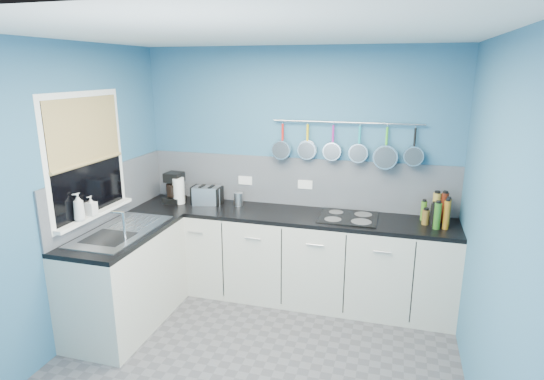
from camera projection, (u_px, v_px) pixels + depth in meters
The scene contains 42 objects.
floor at pixel (252, 367), 3.53m from camera, with size 3.20×3.00×0.02m, color #47474C.
ceiling at pixel (248, 31), 2.88m from camera, with size 3.20×3.00×0.02m, color white.
wall_back at pixel (297, 172), 4.61m from camera, with size 3.20×0.02×2.50m, color #2F6183.
wall_front at pixel (132, 331), 1.80m from camera, with size 3.20×0.02×2.50m, color #2F6183.
wall_left at pixel (63, 200), 3.63m from camera, with size 0.02×3.00×2.50m, color #2F6183.
wall_right at pixel (495, 239), 2.78m from camera, with size 0.02×3.00×2.50m, color #2F6183.
backsplash_back at pixel (296, 182), 4.61m from camera, with size 3.20×0.02×0.50m, color slate.
backsplash_left at pixel (111, 193), 4.20m from camera, with size 0.02×1.80×0.50m, color slate.
cabinet_run_back at pixel (289, 257), 4.53m from camera, with size 3.20×0.60×0.86m, color beige.
worktop_back at pixel (289, 215), 4.42m from camera, with size 3.20×0.60×0.04m, color black.
cabinet_run_left at pixel (126, 280), 4.04m from camera, with size 0.60×1.20×0.86m, color beige.
worktop_left at pixel (121, 233), 3.92m from camera, with size 0.60×1.20×0.04m, color black.
window_frame at pixel (86, 157), 3.82m from camera, with size 0.01×1.00×1.10m, color white.
window_glass at pixel (87, 157), 3.82m from camera, with size 0.01×0.90×1.00m, color black.
bamboo_blind at pixel (85, 131), 3.76m from camera, with size 0.01×0.90×0.55m, color tan.
window_sill at pixel (95, 214), 3.95m from camera, with size 0.10×0.98×0.03m, color white.
sink_unit at pixel (121, 231), 3.91m from camera, with size 0.50×0.95×0.01m, color silver.
mixer_tap at pixel (124, 226), 3.67m from camera, with size 0.12×0.08×0.26m, color silver, non-canonical shape.
socket_left at pixel (245, 180), 4.75m from camera, with size 0.15×0.01×0.09m, color white.
socket_right at pixel (305, 185), 4.58m from camera, with size 0.15×0.01×0.09m, color white.
pot_rail at pixel (347, 123), 4.28m from camera, with size 0.02×0.02×1.45m, color silver.
soap_bottle_a at pixel (79, 207), 3.70m from camera, with size 0.09×0.09×0.24m, color white.
soap_bottle_b at pixel (91, 206), 3.85m from camera, with size 0.08×0.08×0.17m, color white.
paper_towel at pixel (179, 191), 4.70m from camera, with size 0.12×0.12×0.27m, color white.
coffee_maker at pixel (174, 188), 4.74m from camera, with size 0.18×0.20×0.32m, color black, non-canonical shape.
toaster at pixel (207, 195), 4.69m from camera, with size 0.29×0.17×0.19m, color silver.
canister at pixel (238, 199), 4.65m from camera, with size 0.09×0.09×0.14m, color silver.
hob at pixel (348, 217), 4.26m from camera, with size 0.54×0.48×0.01m, color black.
pan_0 at pixel (282, 140), 4.49m from camera, with size 0.19×0.10×0.38m, color silver, non-canonical shape.
pan_1 at pixel (307, 141), 4.42m from camera, with size 0.19×0.06×0.38m, color silver, non-canonical shape.
pan_2 at pixel (333, 141), 4.36m from camera, with size 0.18×0.08×0.37m, color silver, non-canonical shape.
pan_3 at pixel (359, 143), 4.29m from camera, with size 0.19×0.09×0.38m, color silver, non-canonical shape.
pan_4 at pixel (386, 146), 4.23m from camera, with size 0.23×0.11×0.42m, color silver, non-canonical shape.
pan_5 at pixel (414, 145), 4.16m from camera, with size 0.19×0.10×0.38m, color silver, non-canonical shape.
condiment_0 at pixel (444, 208), 4.11m from camera, with size 0.07×0.07×0.28m, color #4C190C.
condiment_1 at pixel (436, 207), 4.14m from camera, with size 0.07×0.07×0.27m, color olive.
condiment_2 at pixel (424, 211), 4.18m from camera, with size 0.05×0.05×0.18m, color #3F721E.
condiment_3 at pixel (448, 212), 4.03m from camera, with size 0.05×0.05×0.25m, color brown.
condiment_4 at pixel (434, 215), 4.04m from camera, with size 0.07×0.07×0.20m, color black.
condiment_5 at pixel (426, 217), 4.07m from camera, with size 0.07×0.07×0.14m, color brown.
condiment_6 at pixel (446, 215), 3.94m from camera, with size 0.06×0.06×0.26m, color #8C5914.
condiment_7 at pixel (437, 216), 3.95m from camera, with size 0.06×0.06×0.24m, color #265919.
Camera 1 is at (0.97, -2.89, 2.27)m, focal length 29.48 mm.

